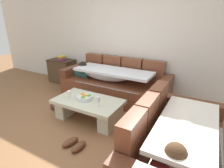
{
  "coord_description": "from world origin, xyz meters",
  "views": [
    {
      "loc": [
        1.71,
        -1.76,
        1.77
      ],
      "look_at": [
        0.13,
        1.09,
        0.55
      ],
      "focal_mm": 29.33,
      "sensor_mm": 36.0,
      "label": 1
    }
  ],
  "objects_px": {
    "book_stack_on_cabinet": "(62,58)",
    "couch_along_wall": "(114,84)",
    "coffee_table": "(88,107)",
    "fruit_bowl": "(85,97)",
    "crumpled_garment": "(60,105)",
    "side_cabinet": "(62,71)",
    "wine_glass_near_left": "(69,94)",
    "wine_glass_near_right": "(98,100)",
    "pair_of_shoes": "(75,144)",
    "couch_near_window": "(175,147)"
  },
  "relations": [
    {
      "from": "couch_along_wall",
      "to": "coffee_table",
      "type": "distance_m",
      "value": 1.05
    },
    {
      "from": "fruit_bowl",
      "to": "side_cabinet",
      "type": "xyz_separation_m",
      "value": [
        -1.74,
        1.28,
        -0.1
      ]
    },
    {
      "from": "wine_glass_near_left",
      "to": "book_stack_on_cabinet",
      "type": "bearing_deg",
      "value": 136.33
    },
    {
      "from": "side_cabinet",
      "to": "book_stack_on_cabinet",
      "type": "xyz_separation_m",
      "value": [
        0.04,
        -0.0,
        0.38
      ]
    },
    {
      "from": "couch_along_wall",
      "to": "crumpled_garment",
      "type": "distance_m",
      "value": 1.23
    },
    {
      "from": "book_stack_on_cabinet",
      "to": "crumpled_garment",
      "type": "height_order",
      "value": "book_stack_on_cabinet"
    },
    {
      "from": "coffee_table",
      "to": "side_cabinet",
      "type": "height_order",
      "value": "side_cabinet"
    },
    {
      "from": "couch_along_wall",
      "to": "pair_of_shoes",
      "type": "height_order",
      "value": "couch_along_wall"
    },
    {
      "from": "couch_along_wall",
      "to": "wine_glass_near_right",
      "type": "relative_size",
      "value": 14.22
    },
    {
      "from": "couch_along_wall",
      "to": "couch_near_window",
      "type": "height_order",
      "value": "same"
    },
    {
      "from": "couch_near_window",
      "to": "fruit_bowl",
      "type": "relative_size",
      "value": 6.31
    },
    {
      "from": "couch_near_window",
      "to": "coffee_table",
      "type": "relative_size",
      "value": 1.47
    },
    {
      "from": "couch_along_wall",
      "to": "crumpled_garment",
      "type": "xyz_separation_m",
      "value": [
        -0.71,
        -0.97,
        -0.27
      ]
    },
    {
      "from": "side_cabinet",
      "to": "pair_of_shoes",
      "type": "relative_size",
      "value": 2.18
    },
    {
      "from": "side_cabinet",
      "to": "pair_of_shoes",
      "type": "bearing_deg",
      "value": -43.79
    },
    {
      "from": "wine_glass_near_right",
      "to": "pair_of_shoes",
      "type": "bearing_deg",
      "value": -91.62
    },
    {
      "from": "wine_glass_near_right",
      "to": "side_cabinet",
      "type": "relative_size",
      "value": 0.23
    },
    {
      "from": "pair_of_shoes",
      "to": "crumpled_garment",
      "type": "height_order",
      "value": "crumpled_garment"
    },
    {
      "from": "crumpled_garment",
      "to": "book_stack_on_cabinet",
      "type": "bearing_deg",
      "value": 130.03
    },
    {
      "from": "coffee_table",
      "to": "wine_glass_near_left",
      "type": "bearing_deg",
      "value": -154.84
    },
    {
      "from": "coffee_table",
      "to": "pair_of_shoes",
      "type": "xyz_separation_m",
      "value": [
        0.27,
        -0.72,
        -0.19
      ]
    },
    {
      "from": "wine_glass_near_right",
      "to": "crumpled_garment",
      "type": "distance_m",
      "value": 1.15
    },
    {
      "from": "couch_near_window",
      "to": "coffee_table",
      "type": "xyz_separation_m",
      "value": [
        -1.58,
        0.46,
        -0.1
      ]
    },
    {
      "from": "side_cabinet",
      "to": "crumpled_garment",
      "type": "xyz_separation_m",
      "value": [
        1.04,
        -1.19,
        -0.26
      ]
    },
    {
      "from": "couch_along_wall",
      "to": "side_cabinet",
      "type": "relative_size",
      "value": 3.28
    },
    {
      "from": "coffee_table",
      "to": "fruit_bowl",
      "type": "distance_m",
      "value": 0.19
    },
    {
      "from": "coffee_table",
      "to": "book_stack_on_cabinet",
      "type": "height_order",
      "value": "book_stack_on_cabinet"
    },
    {
      "from": "wine_glass_near_left",
      "to": "side_cabinet",
      "type": "height_order",
      "value": "side_cabinet"
    },
    {
      "from": "wine_glass_near_left",
      "to": "crumpled_garment",
      "type": "distance_m",
      "value": 0.68
    },
    {
      "from": "wine_glass_near_left",
      "to": "wine_glass_near_right",
      "type": "relative_size",
      "value": 1.0
    },
    {
      "from": "wine_glass_near_right",
      "to": "book_stack_on_cabinet",
      "type": "xyz_separation_m",
      "value": [
        -2.05,
        1.37,
        0.2
      ]
    },
    {
      "from": "couch_along_wall",
      "to": "fruit_bowl",
      "type": "distance_m",
      "value": 1.06
    },
    {
      "from": "book_stack_on_cabinet",
      "to": "crumpled_garment",
      "type": "relative_size",
      "value": 0.57
    },
    {
      "from": "coffee_table",
      "to": "pair_of_shoes",
      "type": "distance_m",
      "value": 0.79
    },
    {
      "from": "coffee_table",
      "to": "wine_glass_near_right",
      "type": "distance_m",
      "value": 0.4
    },
    {
      "from": "coffee_table",
      "to": "side_cabinet",
      "type": "bearing_deg",
      "value": 144.92
    },
    {
      "from": "wine_glass_near_right",
      "to": "pair_of_shoes",
      "type": "height_order",
      "value": "wine_glass_near_right"
    },
    {
      "from": "coffee_table",
      "to": "book_stack_on_cabinet",
      "type": "xyz_separation_m",
      "value": [
        -1.77,
        1.27,
        0.46
      ]
    },
    {
      "from": "book_stack_on_cabinet",
      "to": "couch_along_wall",
      "type": "bearing_deg",
      "value": -7.37
    },
    {
      "from": "couch_along_wall",
      "to": "fruit_bowl",
      "type": "height_order",
      "value": "couch_along_wall"
    },
    {
      "from": "book_stack_on_cabinet",
      "to": "coffee_table",
      "type": "bearing_deg",
      "value": -35.63
    },
    {
      "from": "fruit_bowl",
      "to": "crumpled_garment",
      "type": "bearing_deg",
      "value": 173.15
    },
    {
      "from": "wine_glass_near_left",
      "to": "wine_glass_near_right",
      "type": "xyz_separation_m",
      "value": [
        0.58,
        0.04,
        0.0
      ]
    },
    {
      "from": "wine_glass_near_right",
      "to": "side_cabinet",
      "type": "bearing_deg",
      "value": 146.75
    },
    {
      "from": "crumpled_garment",
      "to": "side_cabinet",
      "type": "bearing_deg",
      "value": 131.09
    },
    {
      "from": "pair_of_shoes",
      "to": "crumpled_garment",
      "type": "relative_size",
      "value": 0.83
    },
    {
      "from": "couch_along_wall",
      "to": "book_stack_on_cabinet",
      "type": "xyz_separation_m",
      "value": [
        -1.71,
        0.22,
        0.37
      ]
    },
    {
      "from": "wine_glass_near_right",
      "to": "book_stack_on_cabinet",
      "type": "relative_size",
      "value": 0.73
    },
    {
      "from": "wine_glass_near_left",
      "to": "side_cabinet",
      "type": "relative_size",
      "value": 0.23
    },
    {
      "from": "couch_along_wall",
      "to": "coffee_table",
      "type": "height_order",
      "value": "couch_along_wall"
    }
  ]
}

